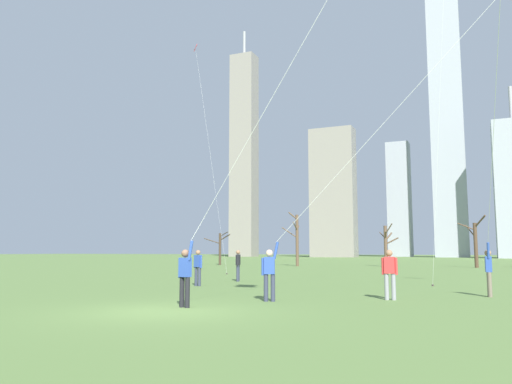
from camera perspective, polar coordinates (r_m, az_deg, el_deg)
name	(u,v)px	position (r m, az deg, el deg)	size (l,w,h in m)	color
ground_plane	(164,311)	(13.88, -10.31, -13.09)	(400.00, 400.00, 0.00)	#5B7A3D
kite_flyer_midfield_left_pink	(358,170)	(15.69, 11.38, 2.48)	(13.35, 1.25, 15.19)	#33384C
kite_flyer_midfield_right_white	(257,142)	(13.73, 0.15, 5.62)	(11.77, 1.13, 18.54)	black
kite_flyer_far_back_blue	(496,120)	(15.63, 25.43, 7.35)	(1.54, 16.72, 17.18)	#726656
bystander_far_off_by_trees	(390,272)	(17.22, 14.82, -8.68)	(0.51, 0.23, 1.62)	gray
bystander_watching_nearby	(198,266)	(23.34, -6.56, -8.27)	(0.49, 0.29, 1.62)	#33384C
bystander_strolling_midfield	(238,264)	(26.68, -2.04, -8.10)	(0.28, 0.49, 1.62)	#33384C
distant_kite_drifting_left_red	(199,75)	(40.04, -6.41, 12.98)	(4.17, 2.25, 17.75)	red
bare_tree_rightmost	(297,238)	(53.12, 4.60, -5.23)	(1.77, 2.79, 5.66)	brown
bare_tree_leftmost	(220,247)	(57.58, -4.07, -6.16)	(3.08, 2.48, 3.71)	#423326
bare_tree_far_right_edge	(386,244)	(52.86, 14.45, -5.68)	(2.14, 2.44, 4.31)	brown
bare_tree_center	(475,242)	(52.33, 23.49, -5.20)	(2.57, 2.39, 4.91)	#4C3828
skyline_mid_tower_right	(244,154)	(142.28, -1.37, 4.33)	(6.81, 5.08, 64.48)	gray
skyline_slender_spire	(399,199)	(145.16, 15.85, -0.79)	(6.09, 5.27, 31.50)	#9EA3AD
skyline_squat_block	(447,124)	(135.86, 20.72, 7.16)	(7.73, 5.18, 71.34)	#9EA3AD
skyline_mid_tower_left	(333,192)	(129.68, 8.67, -0.04)	(11.19, 5.27, 32.66)	gray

